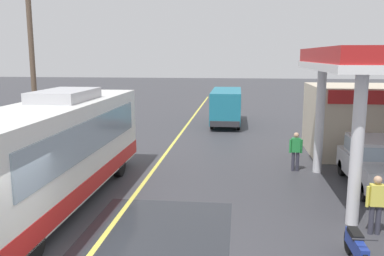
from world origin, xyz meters
The scene contains 10 objects.
ground centered at (0.00, 20.00, 0.00)m, with size 120.00×120.00×0.00m, color #38383D.
lane_divider_stripe centered at (0.00, 15.00, 0.00)m, with size 0.16×50.00×0.01m, color #D8CC4C.
wet_puddle_patch centered at (1.38, 2.74, 0.00)m, with size 4.06×4.30×0.01m, color #26282D.
coach_bus_main centered at (-2.31, 4.22, 1.72)m, with size 2.60×11.04×3.69m.
car_at_pump centered at (8.59, 7.26, 1.01)m, with size 1.70×4.20×1.82m.
minibus_opposing_lane centered at (2.73, 20.59, 1.47)m, with size 2.04×6.13×2.44m.
motorcycle_parked_forecourt centered at (6.35, 1.18, 0.44)m, with size 0.55×1.80×0.92m.
pedestrian_near_pump centered at (6.01, 9.11, 0.93)m, with size 0.55×0.22×1.66m.
pedestrian_by_shop centered at (7.33, 2.98, 0.93)m, with size 0.55×0.22×1.66m.
utility_pole_roadside centered at (-5.93, 10.05, 4.45)m, with size 1.80×0.24×8.52m.
Camera 1 is at (3.55, -8.02, 4.85)m, focal length 38.10 mm.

